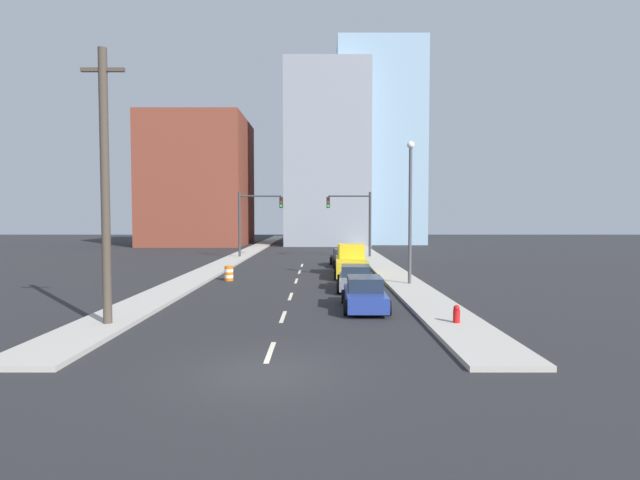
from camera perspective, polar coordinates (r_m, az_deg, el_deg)
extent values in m
plane|color=#262628|center=(13.85, -6.48, -14.81)|extent=(200.00, 200.00, 0.00)
cube|color=#ADA89E|center=(58.63, -7.98, -1.29)|extent=(2.32, 89.58, 0.17)
cube|color=#ADA89E|center=(58.28, 5.18, -1.30)|extent=(2.32, 89.58, 0.17)
cube|color=beige|center=(15.75, -5.63, -12.61)|extent=(0.16, 2.40, 0.01)
cube|color=beige|center=(20.97, -4.15, -8.73)|extent=(0.16, 2.40, 0.01)
cube|color=beige|center=(26.13, -3.29, -6.44)|extent=(0.16, 2.40, 0.01)
cube|color=beige|center=(32.27, -2.64, -4.69)|extent=(0.16, 2.40, 0.01)
cube|color=beige|center=(37.45, -2.26, -3.65)|extent=(0.16, 2.40, 0.01)
cube|color=beige|center=(42.45, -1.98, -2.90)|extent=(0.16, 2.40, 0.01)
cube|color=brown|center=(75.84, -13.52, 6.44)|extent=(14.00, 16.00, 18.34)
cube|color=gray|center=(78.06, 0.85, 9.16)|extent=(12.00, 20.00, 25.80)
cube|color=#8CADC6|center=(82.78, 6.46, 10.26)|extent=(13.00, 20.00, 30.06)
cylinder|color=#38383D|center=(50.20, -9.09, 1.69)|extent=(0.24, 0.24, 6.57)
cylinder|color=#38383D|center=(49.95, -6.76, 5.01)|extent=(4.16, 0.16, 0.16)
cube|color=black|center=(49.72, -4.37, 4.31)|extent=(0.34, 0.32, 1.10)
cylinder|color=#4C0C0C|center=(49.56, -4.39, 4.70)|extent=(0.22, 0.04, 0.22)
cylinder|color=#593F0C|center=(49.55, -4.38, 4.31)|extent=(0.22, 0.04, 0.22)
cylinder|color=#26E53F|center=(49.54, -4.38, 3.92)|extent=(0.22, 0.04, 0.22)
cylinder|color=#38383D|center=(49.81, 5.82, 1.70)|extent=(0.24, 0.24, 6.57)
cylinder|color=#38383D|center=(49.68, 3.44, 5.04)|extent=(4.16, 0.16, 0.16)
cube|color=black|center=(49.58, 1.03, 4.32)|extent=(0.34, 0.32, 1.10)
cylinder|color=#4C0C0C|center=(49.42, 1.04, 4.72)|extent=(0.22, 0.04, 0.22)
cylinder|color=#593F0C|center=(49.41, 1.04, 4.32)|extent=(0.22, 0.04, 0.22)
cylinder|color=#26E53F|center=(49.40, 1.04, 3.93)|extent=(0.22, 0.04, 0.22)
cylinder|color=#473D33|center=(20.15, -23.25, 5.33)|extent=(0.32, 0.32, 10.32)
cube|color=#473D33|center=(20.83, -23.49, 17.40)|extent=(1.60, 0.14, 0.14)
cylinder|color=orange|center=(32.87, -10.27, -4.43)|extent=(0.56, 0.56, 0.19)
cylinder|color=white|center=(32.85, -10.27, -4.10)|extent=(0.56, 0.56, 0.19)
cylinder|color=orange|center=(32.82, -10.27, -3.77)|extent=(0.56, 0.56, 0.19)
cylinder|color=white|center=(32.80, -10.28, -3.44)|extent=(0.56, 0.56, 0.19)
cylinder|color=orange|center=(32.78, -10.28, -3.11)|extent=(0.56, 0.56, 0.19)
cylinder|color=#4C4C51|center=(30.04, 10.35, 2.50)|extent=(0.20, 0.20, 8.14)
sphere|color=white|center=(30.33, 10.42, 10.63)|extent=(0.44, 0.44, 0.44)
cylinder|color=red|center=(19.66, 15.42, -8.64)|extent=(0.26, 0.26, 0.65)
sphere|color=red|center=(19.59, 15.44, -7.51)|extent=(0.23, 0.23, 0.23)
cube|color=navy|center=(22.60, 5.21, -6.58)|extent=(1.77, 4.66, 0.67)
cube|color=#1E2838|center=(22.51, 5.22, -4.98)|extent=(1.53, 2.11, 0.61)
cylinder|color=black|center=(24.00, 2.82, -6.47)|extent=(0.23, 0.66, 0.66)
cylinder|color=black|center=(24.12, 7.07, -6.44)|extent=(0.23, 0.66, 0.66)
cylinder|color=black|center=(21.17, 3.09, -7.72)|extent=(0.23, 0.66, 0.66)
cylinder|color=black|center=(21.31, 7.90, -7.67)|extent=(0.23, 0.66, 0.66)
cube|color=slate|center=(28.37, 4.17, -4.70)|extent=(2.02, 4.62, 0.61)
cube|color=#1E2838|center=(28.30, 4.17, -3.49)|extent=(1.68, 2.11, 0.59)
cylinder|color=black|center=(29.78, 2.30, -4.63)|extent=(0.25, 0.72, 0.71)
cylinder|color=black|center=(29.82, 5.90, -4.63)|extent=(0.25, 0.72, 0.71)
cylinder|color=black|center=(26.99, 2.25, -5.40)|extent=(0.25, 0.72, 0.71)
cylinder|color=black|center=(27.04, 6.23, -5.39)|extent=(0.25, 0.72, 0.71)
cube|color=gold|center=(34.76, 3.68, -3.00)|extent=(2.29, 6.41, 1.03)
cube|color=gold|center=(35.62, 3.64, -1.23)|extent=(1.91, 1.96, 0.99)
cylinder|color=black|center=(36.73, 1.87, -3.26)|extent=(0.24, 0.67, 0.66)
cylinder|color=black|center=(36.81, 5.28, -3.26)|extent=(0.24, 0.67, 0.66)
cylinder|color=black|center=(32.82, 1.89, -3.98)|extent=(0.24, 0.67, 0.66)
cylinder|color=black|center=(32.90, 5.70, -3.98)|extent=(0.24, 0.67, 0.66)
cube|color=black|center=(41.57, 2.79, -2.31)|extent=(2.04, 4.88, 0.67)
cube|color=#1E2838|center=(41.52, 2.80, -1.42)|extent=(1.67, 2.24, 0.62)
cylinder|color=black|center=(42.98, 1.37, -2.39)|extent=(0.26, 0.67, 0.66)
cylinder|color=black|center=(43.16, 3.79, -2.38)|extent=(0.26, 0.67, 0.66)
cylinder|color=black|center=(40.03, 1.72, -2.77)|extent=(0.26, 0.67, 0.66)
cylinder|color=black|center=(40.23, 4.31, -2.75)|extent=(0.26, 0.67, 0.66)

